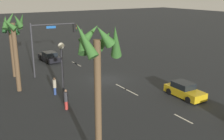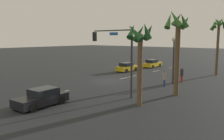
# 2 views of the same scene
# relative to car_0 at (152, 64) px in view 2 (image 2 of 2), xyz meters

# --- Properties ---
(ground_plane) EXTENTS (220.00, 220.00, 0.00)m
(ground_plane) POSITION_rel_car_0_xyz_m (16.41, 3.22, -0.66)
(ground_plane) COLOR #232628
(lane_stripe_0) EXTENTS (2.06, 0.14, 0.01)m
(lane_stripe_0) POSITION_rel_car_0_xyz_m (-1.59, 3.22, -0.65)
(lane_stripe_0) COLOR silver
(lane_stripe_0) RESTS_ON ground_plane
(lane_stripe_1) EXTENTS (2.00, 0.14, 0.01)m
(lane_stripe_1) POSITION_rel_car_0_xyz_m (4.42, 3.22, -0.65)
(lane_stripe_1) COLOR silver
(lane_stripe_1) RESTS_ON ground_plane
(lane_stripe_2) EXTENTS (2.29, 0.14, 0.01)m
(lane_stripe_2) POSITION_rel_car_0_xyz_m (11.55, 3.22, -0.65)
(lane_stripe_2) COLOR silver
(lane_stripe_2) RESTS_ON ground_plane
(lane_stripe_3) EXTENTS (1.95, 0.14, 0.01)m
(lane_stripe_3) POSITION_rel_car_0_xyz_m (13.44, 3.22, -0.65)
(lane_stripe_3) COLOR silver
(lane_stripe_3) RESTS_ON ground_plane
(lane_stripe_4) EXTENTS (1.82, 0.14, 0.01)m
(lane_stripe_4) POSITION_rel_car_0_xyz_m (25.29, 3.22, -0.65)
(lane_stripe_4) COLOR silver
(lane_stripe_4) RESTS_ON ground_plane
(lane_stripe_5) EXTENTS (2.25, 0.14, 0.01)m
(lane_stripe_5) POSITION_rel_car_0_xyz_m (24.35, 3.22, -0.65)
(lane_stripe_5) COLOR silver
(lane_stripe_5) RESTS_ON ground_plane
(car_0) EXTENTS (4.69, 1.92, 1.44)m
(car_0) POSITION_rel_car_0_xyz_m (0.00, 0.00, 0.00)
(car_0) COLOR gold
(car_0) RESTS_ON ground_plane
(car_1) EXTENTS (4.18, 1.92, 1.44)m
(car_1) POSITION_rel_car_0_xyz_m (7.75, -0.38, 0.00)
(car_1) COLOR gold
(car_1) RESTS_ON ground_plane
(car_2) EXTENTS (4.48, 2.09, 1.41)m
(car_2) POSITION_rel_car_0_xyz_m (28.37, 5.88, -0.01)
(car_2) COLOR black
(car_2) RESTS_ON ground_plane
(traffic_signal) EXTENTS (0.88, 5.51, 6.44)m
(traffic_signal) POSITION_rel_car_0_xyz_m (21.48, 8.28, 3.73)
(traffic_signal) COLOR #38383D
(traffic_signal) RESTS_ON ground_plane
(streetlamp) EXTENTS (0.56, 0.56, 5.60)m
(streetlamp) POSITION_rel_car_0_xyz_m (12.78, 10.04, 3.31)
(streetlamp) COLOR #2D2D33
(streetlamp) RESTS_ON ground_plane
(pedestrian_0) EXTENTS (0.37, 0.37, 1.77)m
(pedestrian_0) POSITION_rel_car_0_xyz_m (15.03, 10.06, 0.28)
(pedestrian_0) COLOR #2D478C
(pedestrian_0) RESTS_ON ground_plane
(pedestrian_1) EXTENTS (0.56, 0.56, 1.84)m
(pedestrian_1) POSITION_rel_car_0_xyz_m (11.16, 10.48, 0.30)
(pedestrian_1) COLOR #BF3833
(pedestrian_1) RESTS_ON ground_plane
(palm_tree_0) EXTENTS (2.40, 2.43, 8.08)m
(palm_tree_0) POSITION_rel_car_0_xyz_m (18.10, 12.77, 5.03)
(palm_tree_0) COLOR brown
(palm_tree_0) RESTS_ON ground_plane
(palm_tree_1) EXTENTS (2.30, 2.79, 8.57)m
(palm_tree_1) POSITION_rel_car_0_xyz_m (2.37, 12.20, 5.91)
(palm_tree_1) COLOR brown
(palm_tree_1) RESTS_ON ground_plane
(palm_tree_2) EXTENTS (2.30, 2.25, 6.73)m
(palm_tree_2) POSITION_rel_car_0_xyz_m (23.34, 12.00, 4.37)
(palm_tree_2) COLOR brown
(palm_tree_2) RESTS_ON ground_plane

